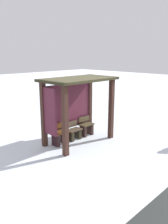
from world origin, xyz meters
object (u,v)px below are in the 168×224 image
object	(u,v)px
bench_left_inside	(60,136)
bench_right_inside	(86,128)
bench_center_inside	(74,133)
bus_shelter	(74,98)

from	to	relation	value
bench_left_inside	bench_right_inside	xyz separation A→B (m)	(1.42, 0.00, -0.00)
bench_center_inside	bench_right_inside	world-z (taller)	bench_right_inside
bus_shelter	bench_center_inside	distance (m)	1.42
bus_shelter	bench_center_inside	size ratio (longest dim) A/B	3.87
bus_shelter	bench_right_inside	distance (m)	1.61
bench_right_inside	bus_shelter	bearing A→B (deg)	-171.86
bus_shelter	bench_left_inside	xyz separation A→B (m)	(-0.61, 0.12, -1.38)
bus_shelter	bench_right_inside	xyz separation A→B (m)	(0.81, 0.12, -1.39)
bus_shelter	bench_right_inside	bearing A→B (deg)	8.14
bench_left_inside	bench_right_inside	bearing A→B (deg)	0.01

